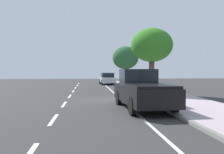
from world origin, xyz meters
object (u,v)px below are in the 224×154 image
Objects in this scene: parked_sedan_silver_mid at (107,79)px; pedestrian_on_phone at (153,80)px; parked_pickup_black_second at (142,90)px; street_tree_far_end at (152,46)px; cyclist_with_backpack at (134,82)px; bicycle_at_curb at (130,90)px; street_tree_corner at (125,58)px.

parked_sedan_silver_mid is 11.46m from pedestrian_on_phone.
parked_pickup_black_second is at bearing -108.02° from pedestrian_on_phone.
street_tree_far_end reaches higher than parked_sedan_silver_mid.
pedestrian_on_phone is (2.42, 3.84, -0.04)m from cyclist_with_backpack.
parked_pickup_black_second reaches higher than pedestrian_on_phone.
bicycle_at_curb is 3.74m from street_tree_far_end.
cyclist_with_backpack is at bearing -95.90° from street_tree_corner.
cyclist_with_backpack is at bearing -122.21° from pedestrian_on_phone.
pedestrian_on_phone is at bearing -84.22° from street_tree_corner.
parked_pickup_black_second is at bearing -96.22° from street_tree_corner.
parked_sedan_silver_mid is 14.85m from cyclist_with_backpack.
bicycle_at_curb is 0.97× the size of cyclist_with_backpack.
parked_sedan_silver_mid is 0.93× the size of street_tree_corner.
cyclist_with_backpack is (0.22, -0.46, 0.69)m from bicycle_at_curb.
parked_pickup_black_second is 3.40× the size of pedestrian_on_phone.
street_tree_corner reaches higher than pedestrian_on_phone.
bicycle_at_curb is (0.48, 6.22, -0.53)m from parked_pickup_black_second.
street_tree_corner is at bearing 84.10° from cyclist_with_backpack.
parked_pickup_black_second is at bearing -89.60° from parked_sedan_silver_mid.
bicycle_at_curb is at bearing 115.90° from cyclist_with_backpack.
parked_sedan_silver_mid is 0.91× the size of street_tree_far_end.
parked_pickup_black_second is 5.81m from cyclist_with_backpack.
pedestrian_on_phone is (1.00, 3.27, -2.71)m from street_tree_far_end.
cyclist_with_backpack is (0.70, 5.76, 0.16)m from parked_pickup_black_second.
street_tree_far_end is at bearing 71.48° from parked_pickup_black_second.
street_tree_far_end is at bearing 22.16° from cyclist_with_backpack.
bicycle_at_curb is 1.06× the size of pedestrian_on_phone.
street_tree_far_end reaches higher than street_tree_corner.
cyclist_with_backpack is 0.35× the size of street_tree_far_end.
bicycle_at_curb is at bearing -127.99° from pedestrian_on_phone.
street_tree_far_end is at bearing 4.16° from bicycle_at_curb.
pedestrian_on_phone is at bearing 52.01° from bicycle_at_curb.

